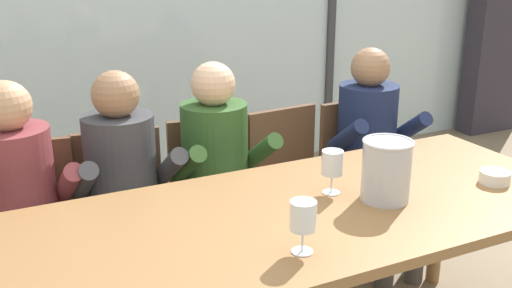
{
  "coord_description": "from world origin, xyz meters",
  "views": [
    {
      "loc": [
        -1.02,
        -1.71,
        1.7
      ],
      "look_at": [
        0.0,
        0.35,
        0.93
      ],
      "focal_mm": 41.9,
      "sensor_mm": 36.0,
      "label": 1
    }
  ],
  "objects_px": {
    "person_navy_polo": "(373,144)",
    "ice_bucket_primary": "(386,169)",
    "person_olive_shirt": "(222,171)",
    "chair_right_of_center": "(292,179)",
    "wine_glass_near_bucket": "(332,165)",
    "person_maroon_top": "(21,205)",
    "chair_center": "(214,193)",
    "person_charcoal_jacket": "(127,187)",
    "chair_near_curtain": "(30,225)",
    "chair_near_window_right": "(361,167)",
    "tasting_bowl": "(495,177)",
    "wine_glass_by_left_taster": "(303,218)",
    "dining_table": "(298,229)",
    "chair_left_of_center": "(123,210)"
  },
  "relations": [
    {
      "from": "chair_left_of_center",
      "to": "chair_right_of_center",
      "type": "height_order",
      "value": "same"
    },
    {
      "from": "dining_table",
      "to": "chair_left_of_center",
      "type": "xyz_separation_m",
      "value": [
        -0.44,
        0.88,
        -0.2
      ]
    },
    {
      "from": "chair_right_of_center",
      "to": "person_navy_polo",
      "type": "xyz_separation_m",
      "value": [
        0.42,
        -0.14,
        0.17
      ]
    },
    {
      "from": "person_navy_polo",
      "to": "chair_center",
      "type": "bearing_deg",
      "value": 176.47
    },
    {
      "from": "chair_near_window_right",
      "to": "person_charcoal_jacket",
      "type": "distance_m",
      "value": 1.38
    },
    {
      "from": "person_charcoal_jacket",
      "to": "person_olive_shirt",
      "type": "bearing_deg",
      "value": -0.71
    },
    {
      "from": "wine_glass_by_left_taster",
      "to": "person_charcoal_jacket",
      "type": "bearing_deg",
      "value": 106.67
    },
    {
      "from": "person_navy_polo",
      "to": "ice_bucket_primary",
      "type": "xyz_separation_m",
      "value": [
        -0.56,
        -0.8,
        0.22
      ]
    },
    {
      "from": "person_charcoal_jacket",
      "to": "ice_bucket_primary",
      "type": "height_order",
      "value": "person_charcoal_jacket"
    },
    {
      "from": "ice_bucket_primary",
      "to": "person_navy_polo",
      "type": "bearing_deg",
      "value": 55.17
    },
    {
      "from": "ice_bucket_primary",
      "to": "person_maroon_top",
      "type": "bearing_deg",
      "value": 147.14
    },
    {
      "from": "chair_right_of_center",
      "to": "tasting_bowl",
      "type": "xyz_separation_m",
      "value": [
        0.37,
        -1.0,
        0.3
      ]
    },
    {
      "from": "ice_bucket_primary",
      "to": "tasting_bowl",
      "type": "height_order",
      "value": "ice_bucket_primary"
    },
    {
      "from": "chair_near_curtain",
      "to": "wine_glass_by_left_taster",
      "type": "bearing_deg",
      "value": -50.76
    },
    {
      "from": "person_maroon_top",
      "to": "person_olive_shirt",
      "type": "distance_m",
      "value": 0.9
    },
    {
      "from": "person_maroon_top",
      "to": "wine_glass_by_left_taster",
      "type": "distance_m",
      "value": 1.28
    },
    {
      "from": "chair_right_of_center",
      "to": "wine_glass_near_bucket",
      "type": "height_order",
      "value": "wine_glass_near_bucket"
    },
    {
      "from": "tasting_bowl",
      "to": "wine_glass_by_left_taster",
      "type": "xyz_separation_m",
      "value": [
        -0.99,
        -0.15,
        0.09
      ]
    },
    {
      "from": "person_charcoal_jacket",
      "to": "person_olive_shirt",
      "type": "relative_size",
      "value": 1.0
    },
    {
      "from": "chair_near_window_right",
      "to": "chair_right_of_center",
      "type": "bearing_deg",
      "value": 175.37
    },
    {
      "from": "chair_near_window_right",
      "to": "chair_near_curtain",
      "type": "bearing_deg",
      "value": 176.63
    },
    {
      "from": "chair_near_curtain",
      "to": "tasting_bowl",
      "type": "distance_m",
      "value": 2.01
    },
    {
      "from": "chair_center",
      "to": "chair_right_of_center",
      "type": "bearing_deg",
      "value": 7.85
    },
    {
      "from": "chair_near_window_right",
      "to": "tasting_bowl",
      "type": "xyz_separation_m",
      "value": [
        -0.07,
        -0.98,
        0.3
      ]
    },
    {
      "from": "dining_table",
      "to": "chair_near_window_right",
      "type": "height_order",
      "value": "chair_near_window_right"
    },
    {
      "from": "person_navy_polo",
      "to": "wine_glass_near_bucket",
      "type": "distance_m",
      "value": 0.99
    },
    {
      "from": "wine_glass_by_left_taster",
      "to": "wine_glass_near_bucket",
      "type": "distance_m",
      "value": 0.49
    },
    {
      "from": "dining_table",
      "to": "tasting_bowl",
      "type": "xyz_separation_m",
      "value": [
        0.85,
        -0.13,
        0.1
      ]
    },
    {
      "from": "chair_near_curtain",
      "to": "wine_glass_near_bucket",
      "type": "distance_m",
      "value": 1.39
    },
    {
      "from": "person_olive_shirt",
      "to": "ice_bucket_primary",
      "type": "xyz_separation_m",
      "value": [
        0.33,
        -0.8,
        0.22
      ]
    },
    {
      "from": "chair_near_curtain",
      "to": "person_navy_polo",
      "type": "relative_size",
      "value": 0.73
    },
    {
      "from": "dining_table",
      "to": "wine_glass_by_left_taster",
      "type": "height_order",
      "value": "wine_glass_by_left_taster"
    },
    {
      "from": "chair_near_window_right",
      "to": "tasting_bowl",
      "type": "height_order",
      "value": "chair_near_window_right"
    },
    {
      "from": "chair_near_window_right",
      "to": "person_olive_shirt",
      "type": "distance_m",
      "value": 0.93
    },
    {
      "from": "chair_left_of_center",
      "to": "person_maroon_top",
      "type": "relative_size",
      "value": 0.73
    },
    {
      "from": "chair_near_curtain",
      "to": "chair_center",
      "type": "bearing_deg",
      "value": 6.37
    },
    {
      "from": "ice_bucket_primary",
      "to": "wine_glass_near_bucket",
      "type": "height_order",
      "value": "ice_bucket_primary"
    },
    {
      "from": "person_olive_shirt",
      "to": "chair_right_of_center",
      "type": "bearing_deg",
      "value": 14.73
    },
    {
      "from": "chair_near_window_right",
      "to": "ice_bucket_primary",
      "type": "distance_m",
      "value": 1.15
    },
    {
      "from": "chair_near_curtain",
      "to": "person_olive_shirt",
      "type": "distance_m",
      "value": 0.9
    },
    {
      "from": "person_navy_polo",
      "to": "wine_glass_near_bucket",
      "type": "relative_size",
      "value": 6.81
    },
    {
      "from": "chair_near_curtain",
      "to": "tasting_bowl",
      "type": "height_order",
      "value": "chair_near_curtain"
    },
    {
      "from": "dining_table",
      "to": "person_olive_shirt",
      "type": "xyz_separation_m",
      "value": [
        0.01,
        0.74,
        -0.03
      ]
    },
    {
      "from": "chair_center",
      "to": "person_olive_shirt",
      "type": "xyz_separation_m",
      "value": [
        -0.02,
        -0.14,
        0.17
      ]
    },
    {
      "from": "chair_left_of_center",
      "to": "person_maroon_top",
      "type": "distance_m",
      "value": 0.5
    },
    {
      "from": "chair_near_curtain",
      "to": "chair_left_of_center",
      "type": "distance_m",
      "value": 0.41
    },
    {
      "from": "tasting_bowl",
      "to": "chair_right_of_center",
      "type": "bearing_deg",
      "value": 110.49
    },
    {
      "from": "wine_glass_near_bucket",
      "to": "ice_bucket_primary",
      "type": "bearing_deg",
      "value": -43.91
    },
    {
      "from": "chair_left_of_center",
      "to": "person_charcoal_jacket",
      "type": "distance_m",
      "value": 0.22
    },
    {
      "from": "chair_center",
      "to": "person_navy_polo",
      "type": "xyz_separation_m",
      "value": [
        0.87,
        -0.14,
        0.17
      ]
    }
  ]
}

